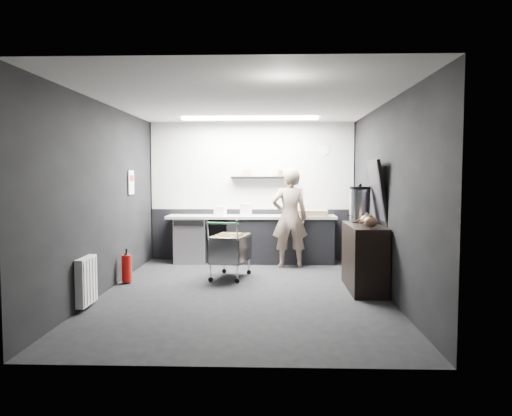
{
  "coord_description": "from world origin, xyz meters",
  "views": [
    {
      "loc": [
        0.4,
        -7.02,
        1.7
      ],
      "look_at": [
        0.16,
        0.4,
        1.19
      ],
      "focal_mm": 35.0,
      "sensor_mm": 36.0,
      "label": 1
    }
  ],
  "objects": [
    {
      "name": "cardboard_box",
      "position": [
        1.16,
        2.37,
        0.96
      ],
      "size": [
        0.58,
        0.45,
        0.11
      ],
      "primitive_type": "cube",
      "rotation": [
        0.0,
        0.0,
        -0.06
      ],
      "color": "tan",
      "rests_on": "prep_counter"
    },
    {
      "name": "radiator",
      "position": [
        -1.94,
        -0.9,
        0.35
      ],
      "size": [
        0.1,
        0.5,
        0.6
      ],
      "primitive_type": "cube",
      "color": "white",
      "rests_on": "wall_left"
    },
    {
      "name": "shopping_cart",
      "position": [
        -0.28,
        0.98,
        0.45
      ],
      "size": [
        0.68,
        0.97,
        0.95
      ],
      "color": "silver",
      "rests_on": "floor"
    },
    {
      "name": "wall_back",
      "position": [
        0.0,
        2.75,
        1.35
      ],
      "size": [
        5.5,
        0.0,
        5.5
      ],
      "primitive_type": "plane",
      "rotation": [
        1.57,
        0.0,
        0.0
      ],
      "color": "black",
      "rests_on": "floor"
    },
    {
      "name": "wall_right",
      "position": [
        2.0,
        0.0,
        1.35
      ],
      "size": [
        0.0,
        5.5,
        5.5
      ],
      "primitive_type": "plane",
      "rotation": [
        1.57,
        0.0,
        -1.57
      ],
      "color": "black",
      "rests_on": "floor"
    },
    {
      "name": "floor",
      "position": [
        0.0,
        0.0,
        0.0
      ],
      "size": [
        5.5,
        5.5,
        0.0
      ],
      "primitive_type": "plane",
      "color": "black",
      "rests_on": "ground"
    },
    {
      "name": "sideboard",
      "position": [
        1.75,
        0.27,
        0.6
      ],
      "size": [
        0.54,
        1.27,
        1.9
      ],
      "color": "black",
      "rests_on": "floor"
    },
    {
      "name": "pink_tub",
      "position": [
        -0.1,
        2.42,
        1.01
      ],
      "size": [
        0.23,
        0.23,
        0.23
      ],
      "primitive_type": "cylinder",
      "color": "silver",
      "rests_on": "prep_counter"
    },
    {
      "name": "poster",
      "position": [
        -1.98,
        1.3,
        1.55
      ],
      "size": [
        0.02,
        0.3,
        0.4
      ],
      "primitive_type": "cube",
      "color": "white",
      "rests_on": "wall_left"
    },
    {
      "name": "dado_panel",
      "position": [
        0.0,
        2.73,
        0.5
      ],
      "size": [
        3.95,
        0.02,
        1.0
      ],
      "primitive_type": "cube",
      "color": "black",
      "rests_on": "wall_back"
    },
    {
      "name": "floating_shelf",
      "position": [
        0.2,
        2.62,
        1.62
      ],
      "size": [
        1.2,
        0.22,
        0.04
      ],
      "primitive_type": "cube",
      "color": "black",
      "rests_on": "wall_back"
    },
    {
      "name": "person",
      "position": [
        0.71,
        1.97,
        0.9
      ],
      "size": [
        0.7,
        0.51,
        1.8
      ],
      "primitive_type": "imported",
      "rotation": [
        0.0,
        0.0,
        3.27
      ],
      "color": "#B8A692",
      "rests_on": "floor"
    },
    {
      "name": "wall_front",
      "position": [
        0.0,
        -2.75,
        1.35
      ],
      "size": [
        5.5,
        0.0,
        5.5
      ],
      "primitive_type": "plane",
      "rotation": [
        -1.57,
        0.0,
        0.0
      ],
      "color": "black",
      "rests_on": "floor"
    },
    {
      "name": "ceiling_strip",
      "position": [
        0.0,
        1.85,
        2.67
      ],
      "size": [
        2.4,
        0.2,
        0.04
      ],
      "primitive_type": "cube",
      "color": "white",
      "rests_on": "ceiling"
    },
    {
      "name": "wall_left",
      "position": [
        -2.0,
        0.0,
        1.35
      ],
      "size": [
        0.0,
        5.5,
        5.5
      ],
      "primitive_type": "plane",
      "rotation": [
        1.57,
        0.0,
        1.57
      ],
      "color": "black",
      "rests_on": "floor"
    },
    {
      "name": "white_container",
      "position": [
        -0.59,
        2.37,
        0.99
      ],
      "size": [
        0.24,
        0.21,
        0.18
      ],
      "primitive_type": "cube",
      "rotation": [
        0.0,
        0.0,
        -0.31
      ],
      "color": "white",
      "rests_on": "prep_counter"
    },
    {
      "name": "kitchen_wall_panel",
      "position": [
        0.0,
        2.73,
        1.85
      ],
      "size": [
        3.95,
        0.02,
        1.7
      ],
      "primitive_type": "cube",
      "color": "silver",
      "rests_on": "wall_back"
    },
    {
      "name": "poster_red_band",
      "position": [
        -1.98,
        1.3,
        1.62
      ],
      "size": [
        0.02,
        0.22,
        0.1
      ],
      "primitive_type": "cube",
      "color": "red",
      "rests_on": "poster"
    },
    {
      "name": "ceiling",
      "position": [
        0.0,
        0.0,
        2.7
      ],
      "size": [
        5.5,
        5.5,
        0.0
      ],
      "primitive_type": "plane",
      "rotation": [
        3.14,
        0.0,
        0.0
      ],
      "color": "silver",
      "rests_on": "wall_back"
    },
    {
      "name": "prep_counter",
      "position": [
        0.14,
        2.42,
        0.46
      ],
      "size": [
        3.2,
        0.61,
        0.9
      ],
      "color": "black",
      "rests_on": "floor"
    },
    {
      "name": "fire_extinguisher",
      "position": [
        -1.85,
        0.54,
        0.25
      ],
      "size": [
        0.16,
        0.16,
        0.51
      ],
      "color": "red",
      "rests_on": "floor"
    },
    {
      "name": "wall_clock",
      "position": [
        1.4,
        2.72,
        2.15
      ],
      "size": [
        0.2,
        0.03,
        0.2
      ],
      "primitive_type": "cylinder",
      "rotation": [
        1.57,
        0.0,
        0.0
      ],
      "color": "white",
      "rests_on": "wall_back"
    }
  ]
}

